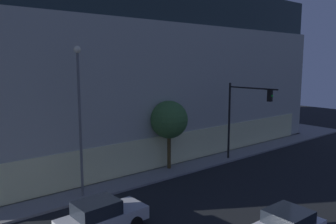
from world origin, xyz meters
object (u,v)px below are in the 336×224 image
at_px(traffic_light_far_corner, 243,109).
at_px(car_silver, 101,216).
at_px(modern_building, 105,72).
at_px(sidewalk_tree, 169,120).
at_px(street_lamp_sidewalk, 79,106).

distance_m(traffic_light_far_corner, car_silver, 15.77).
relative_size(modern_building, sidewalk_tree, 6.85).
height_order(sidewalk_tree, car_silver, sidewalk_tree).
xyz_separation_m(traffic_light_far_corner, car_silver, (-14.97, -3.21, -3.76)).
bearing_deg(street_lamp_sidewalk, car_silver, -104.19).
relative_size(traffic_light_far_corner, sidewalk_tree, 1.23).
bearing_deg(street_lamp_sidewalk, modern_building, 56.40).
bearing_deg(traffic_light_far_corner, sidewalk_tree, 157.85).
relative_size(traffic_light_far_corner, street_lamp_sidewalk, 0.71).
bearing_deg(traffic_light_far_corner, car_silver, -167.91).
bearing_deg(modern_building, street_lamp_sidewalk, -123.60).
distance_m(sidewalk_tree, car_silver, 11.09).
distance_m(traffic_light_far_corner, street_lamp_sidewalk, 13.92).
relative_size(traffic_light_far_corner, car_silver, 1.44).
distance_m(traffic_light_far_corner, sidewalk_tree, 6.48).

